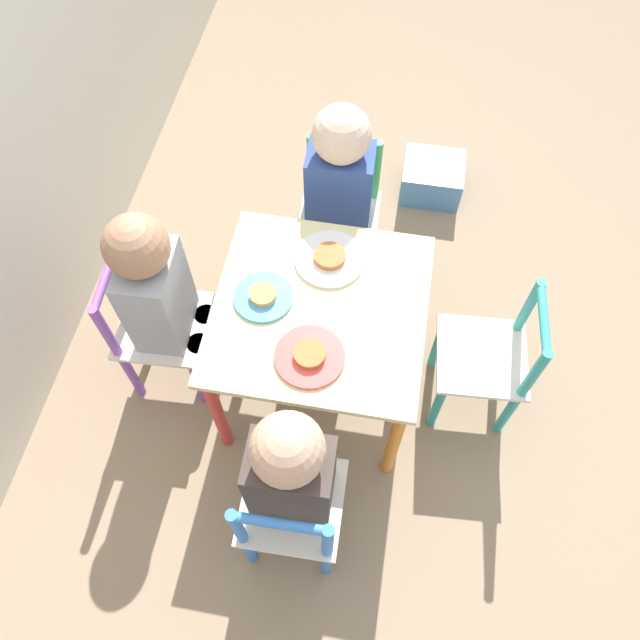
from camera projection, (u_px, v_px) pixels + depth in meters
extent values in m
plane|color=#8C755B|center=(320.00, 381.00, 2.07)|extent=(6.00, 6.00, 0.00)
cube|color=beige|center=(320.00, 308.00, 1.67)|extent=(0.57, 0.57, 0.02)
cylinder|color=orange|center=(394.00, 442.00, 1.73)|extent=(0.04, 0.04, 0.46)
cylinder|color=#E5599E|center=(411.00, 292.00, 1.98)|extent=(0.04, 0.04, 0.46)
cylinder|color=#DB3D38|center=(218.00, 413.00, 1.77)|extent=(0.04, 0.04, 0.46)
cylinder|color=yellow|center=(257.00, 270.00, 2.03)|extent=(0.04, 0.04, 0.46)
cube|color=silver|center=(292.00, 502.00, 1.60)|extent=(0.27, 0.27, 0.02)
cylinder|color=#387AD1|center=(337.00, 483.00, 1.77)|extent=(0.03, 0.03, 0.27)
cylinder|color=#387AD1|center=(264.00, 472.00, 1.78)|extent=(0.03, 0.03, 0.27)
cylinder|color=#387AD1|center=(327.00, 561.00, 1.66)|extent=(0.03, 0.03, 0.27)
cylinder|color=#387AD1|center=(249.00, 549.00, 1.68)|extent=(0.03, 0.03, 0.27)
cylinder|color=#387AD1|center=(328.00, 542.00, 1.43)|extent=(0.03, 0.03, 0.26)
cylinder|color=#387AD1|center=(238.00, 528.00, 1.45)|extent=(0.03, 0.03, 0.26)
cylinder|color=#387AD1|center=(280.00, 524.00, 1.34)|extent=(0.03, 0.21, 0.02)
cube|color=silver|center=(163.00, 326.00, 1.86)|extent=(0.27, 0.27, 0.02)
cylinder|color=#8E51BC|center=(198.00, 381.00, 1.93)|extent=(0.03, 0.03, 0.27)
cylinder|color=#8E51BC|center=(212.00, 323.00, 2.03)|extent=(0.03, 0.03, 0.27)
cylinder|color=#8E51BC|center=(131.00, 374.00, 1.94)|extent=(0.03, 0.03, 0.27)
cylinder|color=#8E51BC|center=(149.00, 316.00, 2.05)|extent=(0.03, 0.03, 0.27)
cylinder|color=#8E51BC|center=(107.00, 333.00, 1.71)|extent=(0.03, 0.03, 0.26)
cylinder|color=#8E51BC|center=(128.00, 270.00, 1.82)|extent=(0.03, 0.03, 0.26)
cylinder|color=#8E51BC|center=(105.00, 278.00, 1.67)|extent=(0.21, 0.04, 0.02)
cube|color=silver|center=(339.00, 218.00, 2.07)|extent=(0.27, 0.27, 0.02)
cylinder|color=green|center=(304.00, 265.00, 2.15)|extent=(0.03, 0.03, 0.27)
cylinder|color=green|center=(365.00, 272.00, 2.14)|extent=(0.03, 0.03, 0.27)
cylinder|color=green|center=(312.00, 218.00, 2.26)|extent=(0.03, 0.03, 0.27)
cylinder|color=green|center=(371.00, 224.00, 2.24)|extent=(0.03, 0.03, 0.27)
cylinder|color=green|center=(311.00, 166.00, 2.03)|extent=(0.03, 0.03, 0.26)
cylinder|color=green|center=(376.00, 172.00, 2.02)|extent=(0.03, 0.03, 0.26)
cylinder|color=green|center=(345.00, 142.00, 1.92)|extent=(0.03, 0.21, 0.02)
cube|color=silver|center=(482.00, 357.00, 1.81)|extent=(0.28, 0.28, 0.02)
cylinder|color=teal|center=(438.00, 344.00, 1.99)|extent=(0.03, 0.03, 0.27)
cylinder|color=teal|center=(437.00, 406.00, 1.89)|extent=(0.03, 0.03, 0.27)
cylinder|color=teal|center=(504.00, 350.00, 1.98)|extent=(0.03, 0.03, 0.27)
cylinder|color=teal|center=(508.00, 413.00, 1.88)|extent=(0.03, 0.03, 0.27)
cylinder|color=teal|center=(528.00, 307.00, 1.76)|extent=(0.03, 0.03, 0.26)
cylinder|color=teal|center=(533.00, 375.00, 1.65)|extent=(0.03, 0.03, 0.26)
cylinder|color=teal|center=(544.00, 319.00, 1.60)|extent=(0.21, 0.04, 0.02)
cylinder|color=#7A6B5B|center=(319.00, 475.00, 1.77)|extent=(0.07, 0.07, 0.28)
cylinder|color=#7A6B5B|center=(284.00, 470.00, 1.78)|extent=(0.07, 0.07, 0.28)
cube|color=#423833|center=(291.00, 478.00, 1.48)|extent=(0.14, 0.20, 0.28)
sphere|color=tan|center=(287.00, 449.00, 1.30)|extent=(0.16, 0.16, 0.16)
cylinder|color=#4C608E|center=(206.00, 365.00, 1.95)|extent=(0.07, 0.07, 0.28)
cylinder|color=#4C608E|center=(213.00, 337.00, 2.00)|extent=(0.07, 0.07, 0.28)
cube|color=#999EA8|center=(157.00, 297.00, 1.72)|extent=(0.21, 0.15, 0.32)
sphere|color=#A37556|center=(136.00, 246.00, 1.52)|extent=(0.17, 0.17, 0.17)
cylinder|color=#7A6B5B|center=(319.00, 269.00, 2.13)|extent=(0.07, 0.07, 0.28)
cylinder|color=#7A6B5B|center=(348.00, 272.00, 2.13)|extent=(0.07, 0.07, 0.28)
cube|color=#2D478E|center=(339.00, 190.00, 1.93)|extent=(0.15, 0.21, 0.30)
sphere|color=beige|center=(342.00, 134.00, 1.73)|extent=(0.17, 0.17, 0.17)
cylinder|color=#E54C47|center=(310.00, 357.00, 1.58)|extent=(0.18, 0.18, 0.01)
cylinder|color=#CC6633|center=(309.00, 354.00, 1.57)|extent=(0.08, 0.08, 0.02)
cylinder|color=#4C9EE0|center=(263.00, 297.00, 1.67)|extent=(0.16, 0.16, 0.01)
cylinder|color=gold|center=(263.00, 294.00, 1.66)|extent=(0.07, 0.07, 0.02)
cylinder|color=white|center=(330.00, 259.00, 1.74)|extent=(0.20, 0.20, 0.01)
cylinder|color=#CC6633|center=(330.00, 256.00, 1.73)|extent=(0.09, 0.09, 0.02)
cube|color=#4C7FB7|center=(432.00, 178.00, 2.44)|extent=(0.21, 0.23, 0.14)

